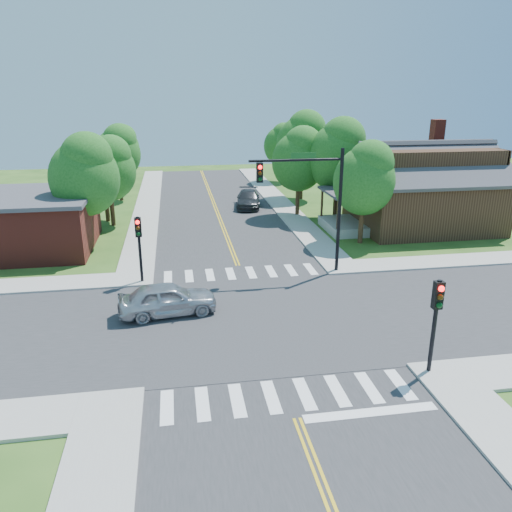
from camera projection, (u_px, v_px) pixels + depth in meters
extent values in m
plane|color=#294D18|center=(259.00, 320.00, 23.33)|extent=(100.00, 100.00, 0.00)
cube|color=#2D2D30|center=(259.00, 319.00, 23.32)|extent=(10.00, 90.00, 0.04)
cube|color=#2D2D30|center=(259.00, 319.00, 23.32)|extent=(90.00, 10.00, 0.04)
cube|color=#2D2D30|center=(259.00, 320.00, 23.33)|extent=(10.20, 10.20, 0.06)
cube|color=#9E9B93|center=(278.00, 201.00, 47.62)|extent=(2.20, 40.00, 0.14)
cube|color=#9E9B93|center=(148.00, 206.00, 45.74)|extent=(2.20, 40.00, 0.14)
cube|color=white|center=(168.00, 277.00, 28.47)|extent=(0.45, 2.00, 0.01)
cube|color=white|center=(189.00, 276.00, 28.65)|extent=(0.45, 2.00, 0.01)
cube|color=white|center=(210.00, 275.00, 28.83)|extent=(0.45, 2.00, 0.01)
cube|color=white|center=(231.00, 274.00, 29.02)|extent=(0.45, 2.00, 0.01)
cube|color=white|center=(251.00, 272.00, 29.20)|extent=(0.45, 2.00, 0.01)
cube|color=white|center=(271.00, 271.00, 29.39)|extent=(0.45, 2.00, 0.01)
cube|color=white|center=(291.00, 270.00, 29.57)|extent=(0.45, 2.00, 0.01)
cube|color=white|center=(310.00, 269.00, 29.76)|extent=(0.45, 2.00, 0.01)
cube|color=white|center=(167.00, 407.00, 16.87)|extent=(0.45, 2.00, 0.01)
cube|color=white|center=(202.00, 403.00, 17.06)|extent=(0.45, 2.00, 0.01)
cube|color=white|center=(237.00, 400.00, 17.24)|extent=(0.45, 2.00, 0.01)
cube|color=white|center=(271.00, 397.00, 17.42)|extent=(0.45, 2.00, 0.01)
cube|color=white|center=(305.00, 394.00, 17.61)|extent=(0.45, 2.00, 0.01)
cube|color=white|center=(337.00, 390.00, 17.79)|extent=(0.45, 2.00, 0.01)
cube|color=white|center=(369.00, 387.00, 17.98)|extent=(0.45, 2.00, 0.01)
cube|color=white|center=(400.00, 384.00, 18.16)|extent=(0.45, 2.00, 0.01)
cube|color=gold|center=(212.00, 201.00, 47.84)|extent=(0.10, 37.50, 0.01)
cube|color=gold|center=(214.00, 201.00, 47.88)|extent=(0.10, 37.50, 0.01)
cube|color=white|center=(371.00, 413.00, 16.61)|extent=(4.60, 0.45, 0.09)
cylinder|color=black|center=(339.00, 212.00, 28.28)|extent=(0.20, 0.20, 7.20)
cylinder|color=black|center=(296.00, 160.00, 26.92)|extent=(5.20, 0.14, 0.14)
cube|color=#19591E|center=(304.00, 155.00, 26.86)|extent=(1.40, 0.04, 0.30)
cube|color=black|center=(260.00, 173.00, 26.81)|extent=(0.34, 0.28, 1.05)
sphere|color=#FF0C0C|center=(260.00, 167.00, 26.55)|extent=(0.22, 0.22, 0.22)
sphere|color=#3F2605|center=(260.00, 173.00, 26.65)|extent=(0.22, 0.22, 0.22)
sphere|color=#05330F|center=(260.00, 179.00, 26.76)|extent=(0.22, 0.22, 0.22)
cylinder|color=black|center=(434.00, 328.00, 18.35)|extent=(0.16, 0.16, 3.80)
cube|color=black|center=(438.00, 295.00, 17.93)|extent=(0.34, 0.28, 1.05)
sphere|color=#FF0C0C|center=(441.00, 289.00, 17.67)|extent=(0.22, 0.22, 0.22)
sphere|color=#3F2605|center=(440.00, 297.00, 17.77)|extent=(0.22, 0.22, 0.22)
sphere|color=#05330F|center=(439.00, 305.00, 17.87)|extent=(0.22, 0.22, 0.22)
cylinder|color=black|center=(140.00, 251.00, 27.10)|extent=(0.16, 0.16, 3.80)
cube|color=black|center=(138.00, 227.00, 26.67)|extent=(0.34, 0.28, 1.05)
sphere|color=#FF0C0C|center=(137.00, 222.00, 26.41)|extent=(0.22, 0.22, 0.22)
sphere|color=#3F2605|center=(138.00, 228.00, 26.52)|extent=(0.22, 0.22, 0.22)
sphere|color=#05330F|center=(138.00, 234.00, 26.62)|extent=(0.22, 0.22, 0.22)
cube|color=black|center=(422.00, 202.00, 38.31)|extent=(10.00, 8.00, 4.00)
cube|color=#9E9B93|center=(343.00, 226.00, 37.87)|extent=(2.60, 4.50, 0.70)
cylinder|color=black|center=(338.00, 217.00, 35.43)|extent=(0.18, 0.18, 2.50)
cylinder|color=black|center=(322.00, 205.00, 39.17)|extent=(0.18, 0.18, 2.50)
cube|color=#38383D|center=(345.00, 192.00, 37.04)|extent=(2.80, 4.80, 0.18)
cube|color=maroon|center=(433.00, 173.00, 41.47)|extent=(0.90, 0.90, 7.11)
cube|color=maroon|center=(14.00, 224.00, 32.93)|extent=(10.00, 8.00, 3.50)
cube|color=#38383D|center=(9.00, 197.00, 32.34)|extent=(10.40, 8.40, 0.25)
cylinder|color=#382314|center=(361.00, 224.00, 34.54)|extent=(0.34, 0.34, 2.65)
ellipsoid|color=#1A5318|center=(364.00, 181.00, 33.58)|extent=(4.19, 3.98, 4.61)
sphere|color=#1A5318|center=(371.00, 163.00, 33.04)|extent=(3.07, 3.07, 3.07)
cylinder|color=#382314|center=(335.00, 201.00, 40.83)|extent=(0.34, 0.34, 3.08)
ellipsoid|color=#1A5318|center=(338.00, 158.00, 39.71)|extent=(4.86, 4.62, 5.35)
sphere|color=#1A5318|center=(343.00, 139.00, 39.11)|extent=(3.57, 3.57, 3.57)
cylinder|color=#382314|center=(301.00, 183.00, 48.42)|extent=(0.34, 0.34, 3.15)
ellipsoid|color=#1A5318|center=(302.00, 145.00, 47.28)|extent=(4.98, 4.73, 5.48)
sphere|color=#1A5318|center=(306.00, 129.00, 46.66)|extent=(3.65, 3.65, 3.65)
cylinder|color=#382314|center=(281.00, 171.00, 57.43)|extent=(0.34, 0.34, 2.49)
ellipsoid|color=#1A5318|center=(281.00, 146.00, 56.53)|extent=(3.93, 3.74, 4.33)
sphere|color=#1A5318|center=(284.00, 136.00, 56.02)|extent=(2.88, 2.88, 2.88)
cylinder|color=#382314|center=(90.00, 226.00, 33.67)|extent=(0.34, 0.34, 2.87)
ellipsoid|color=#1A5318|center=(85.00, 178.00, 32.63)|extent=(4.54, 4.31, 4.99)
sphere|color=#1A5318|center=(87.00, 158.00, 32.05)|extent=(3.33, 3.33, 3.33)
cylinder|color=#382314|center=(107.00, 206.00, 40.27)|extent=(0.34, 0.34, 2.55)
ellipsoid|color=#1A5318|center=(103.00, 170.00, 39.34)|extent=(4.03, 3.82, 4.43)
sphere|color=#1A5318|center=(105.00, 155.00, 38.82)|extent=(2.95, 2.95, 2.95)
cylinder|color=#382314|center=(121.00, 186.00, 47.82)|extent=(0.34, 0.34, 2.70)
ellipsoid|color=#1A5318|center=(118.00, 154.00, 46.84)|extent=(4.27, 4.05, 4.70)
sphere|color=#1A5318|center=(120.00, 140.00, 46.29)|extent=(3.13, 3.13, 3.13)
cylinder|color=#382314|center=(124.00, 173.00, 56.13)|extent=(0.34, 0.34, 2.45)
ellipsoid|color=#1A5318|center=(122.00, 148.00, 55.24)|extent=(3.88, 3.68, 4.26)
sphere|color=#1A5318|center=(123.00, 137.00, 54.73)|extent=(2.84, 2.84, 2.84)
cylinder|color=#382314|center=(297.00, 200.00, 41.93)|extent=(0.34, 0.34, 2.79)
ellipsoid|color=#1A5318|center=(299.00, 162.00, 40.92)|extent=(4.41, 4.18, 4.85)
sphere|color=#1A5318|center=(303.00, 146.00, 40.36)|extent=(3.23, 3.23, 3.23)
cylinder|color=#382314|center=(112.00, 209.00, 39.01)|extent=(0.34, 0.34, 2.62)
ellipsoid|color=#1A5318|center=(109.00, 171.00, 38.06)|extent=(4.14, 3.93, 4.55)
sphere|color=#1A5318|center=(111.00, 155.00, 37.52)|extent=(3.04, 3.04, 3.04)
imported|color=#B3B5BA|center=(167.00, 300.00, 23.61)|extent=(3.04, 5.09, 1.57)
imported|color=#2B2D30|center=(248.00, 199.00, 45.15)|extent=(3.62, 5.68, 1.46)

